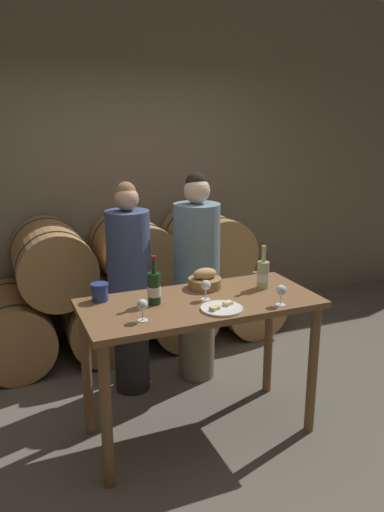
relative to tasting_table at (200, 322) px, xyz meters
The scene contains 14 objects.
ground_plane 0.78m from the tasting_table, ahead, with size 10.00×10.00×0.00m, color #665E51.
stone_wall_back 2.20m from the tasting_table, 90.00° to the left, with size 10.00×0.12×3.20m.
barrel_stack 1.50m from the tasting_table, 90.00° to the left, with size 2.73×0.89×1.17m.
tasting_table is the anchor object (origin of this frame).
person_left 0.75m from the tasting_table, 110.05° to the left, with size 0.31×0.31×1.58m.
person_right 0.75m from the tasting_table, 68.57° to the left, with size 0.35×0.35×1.62m.
wine_bottle_red 0.37m from the tasting_table, 168.64° to the left, with size 0.08×0.08×0.30m.
wine_bottle_white 0.53m from the tasting_table, ahead, with size 0.08×0.08×0.29m.
blue_crock 0.65m from the tasting_table, 157.48° to the left, with size 0.11×0.11×0.11m.
bread_basket 0.31m from the tasting_table, 59.36° to the left, with size 0.22×0.22×0.14m.
cheese_plate 0.25m from the tasting_table, 73.47° to the right, with size 0.25×0.25×0.04m.
wine_glass_far_left 0.51m from the tasting_table, 158.34° to the right, with size 0.06×0.06×0.13m.
wine_glass_left 0.24m from the tasting_table, ahead, with size 0.06×0.06×0.13m.
wine_glass_center 0.54m from the tasting_table, 31.69° to the right, with size 0.06×0.06×0.13m.
Camera 1 is at (-1.15, -2.64, 2.01)m, focal length 35.00 mm.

